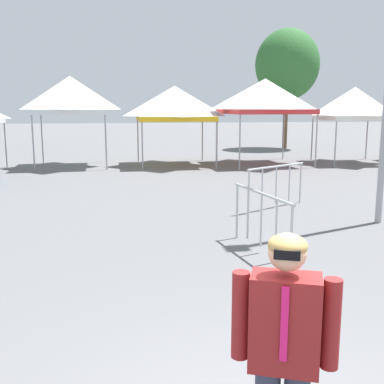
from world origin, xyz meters
name	(u,v)px	position (x,y,z in m)	size (l,w,h in m)	color
canopy_tent_left_of_center	(70,95)	(-2.99, 17.41, 2.96)	(3.01, 3.01, 3.74)	#9E9EA3
canopy_tent_center	(175,103)	(1.34, 17.21, 2.63)	(3.20, 3.20, 3.37)	#9E9EA3
canopy_tent_right_of_center	(265,96)	(5.23, 16.93, 2.94)	(3.70, 3.70, 3.68)	#9E9EA3
canopy_tent_behind_center	(354,103)	(9.27, 16.71, 2.63)	(2.98, 2.98, 3.35)	#9E9EA3
person_foreground	(284,351)	(-0.12, -0.42, 1.03)	(0.61, 0.38, 1.78)	#33384C
tree_behind_tents_center	(287,65)	(8.88, 24.29, 4.91)	(3.75, 3.75, 6.99)	brown
crowd_barrier_by_lift	(261,211)	(1.30, 4.60, 0.75)	(0.41, 2.08, 1.08)	#B7BABF
crowd_barrier_near_person	(276,178)	(2.77, 8.08, 0.75)	(1.81, 1.15, 1.08)	#B7BABF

